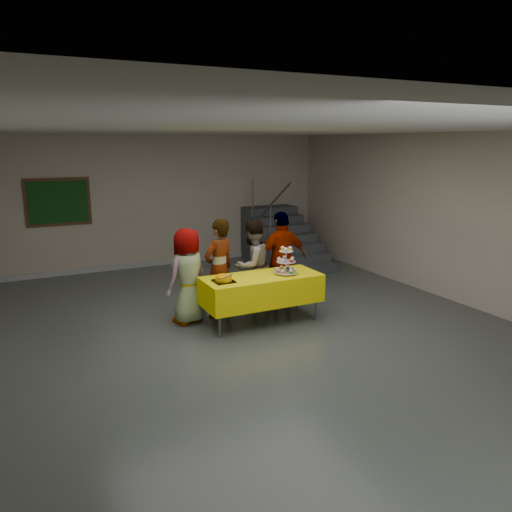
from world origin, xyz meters
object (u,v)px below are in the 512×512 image
at_px(schoolchild_d, 282,260).
at_px(bake_table, 262,289).
at_px(schoolchild_a, 188,276).
at_px(schoolchild_b, 219,268).
at_px(staircase, 280,241).
at_px(noticeboard, 58,202).
at_px(cupcake_stand, 286,264).
at_px(bear_cake, 224,278).
at_px(schoolchild_c, 252,265).

bearing_deg(schoolchild_d, bake_table, 40.12).
relative_size(schoolchild_a, schoolchild_b, 0.94).
bearing_deg(staircase, noticeboard, 170.25).
height_order(cupcake_stand, schoolchild_a, schoolchild_a).
xyz_separation_m(schoolchild_b, noticeboard, (-2.05, 3.88, 0.79)).
xyz_separation_m(schoolchild_d, staircase, (1.64, 3.04, -0.35)).
bearing_deg(staircase, schoolchild_d, -118.41).
bearing_deg(schoolchild_a, noticeboard, -93.73).
distance_m(staircase, noticeboard, 5.06).
bearing_deg(cupcake_stand, schoolchild_b, 144.53).
bearing_deg(schoolchild_d, schoolchild_a, 1.47).
xyz_separation_m(bear_cake, schoolchild_a, (-0.37, 0.59, -0.07)).
bearing_deg(noticeboard, bear_cake, -67.48).
bearing_deg(schoolchild_d, schoolchild_c, -10.23).
height_order(cupcake_stand, staircase, staircase).
relative_size(cupcake_stand, schoolchild_a, 0.29).
height_order(bake_table, schoolchild_c, schoolchild_c).
distance_m(cupcake_stand, schoolchild_d, 0.70).
bearing_deg(schoolchild_a, bake_table, 127.66).
bearing_deg(schoolchild_d, schoolchild_b, 0.39).
bearing_deg(schoolchild_c, staircase, -146.07).
height_order(bake_table, cupcake_stand, cupcake_stand).
bearing_deg(bear_cake, staircase, 50.66).
bearing_deg(noticeboard, staircase, -9.75).
bearing_deg(staircase, bake_table, -122.86).
xyz_separation_m(bear_cake, staircase, (3.00, 3.66, -0.34)).
bearing_deg(schoolchild_c, cupcake_stand, 88.78).
bearing_deg(schoolchild_a, cupcake_stand, 132.65).
height_order(schoolchild_a, schoolchild_b, schoolchild_b).
bearing_deg(schoolchild_b, schoolchild_c, 167.96).
xyz_separation_m(bake_table, noticeboard, (-2.53, 4.45, 1.04)).
bearing_deg(schoolchild_c, bake_table, 56.92).
distance_m(schoolchild_a, schoolchild_c, 1.20).
relative_size(schoolchild_c, staircase, 0.64).
relative_size(bear_cake, noticeboard, 0.28).
xyz_separation_m(schoolchild_c, staircase, (2.17, 2.94, -0.28)).
bearing_deg(bear_cake, schoolchild_c, 41.03).
bearing_deg(noticeboard, schoolchild_d, -50.28).
distance_m(schoolchild_d, noticeboard, 5.09).
bearing_deg(bear_cake, schoolchild_d, 24.62).
relative_size(schoolchild_a, noticeboard, 1.17).
height_order(bear_cake, schoolchild_b, schoolchild_b).
bearing_deg(bear_cake, schoolchild_b, 73.55).
distance_m(bear_cake, schoolchild_b, 0.65).
bearing_deg(schoolchild_b, bear_cake, 52.70).
relative_size(bear_cake, schoolchild_b, 0.22).
xyz_separation_m(bake_table, schoolchild_b, (-0.48, 0.57, 0.26)).
height_order(bear_cake, staircase, staircase).
distance_m(schoolchild_a, staircase, 4.57).
bearing_deg(cupcake_stand, bear_cake, 179.34).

